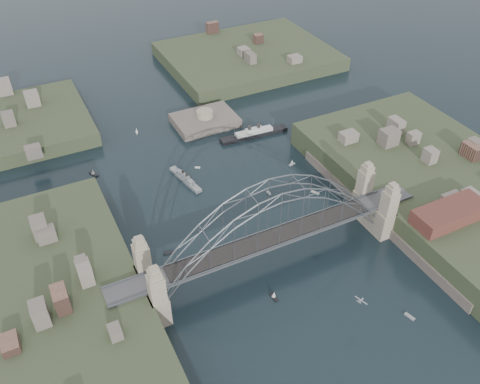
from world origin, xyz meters
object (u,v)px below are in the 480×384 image
(bridge, at_px, (273,226))
(naval_cruiser_near, at_px, (185,179))
(wharf_shed, at_px, (450,214))
(naval_cruiser_far, at_px, (86,121))
(fort_island, at_px, (205,125))
(ocean_liner, at_px, (254,134))

(bridge, xyz_separation_m, naval_cruiser_near, (-7.03, 41.69, -11.61))
(wharf_shed, relative_size, naval_cruiser_near, 1.30)
(bridge, relative_size, wharf_shed, 4.20)
(naval_cruiser_far, bearing_deg, bridge, -73.65)
(wharf_shed, bearing_deg, naval_cruiser_far, 124.13)
(bridge, distance_m, wharf_shed, 46.23)
(fort_island, relative_size, ocean_liner, 0.89)
(naval_cruiser_far, xyz_separation_m, ocean_liner, (50.24, -34.96, 0.11))
(fort_island, bearing_deg, bridge, -99.73)
(naval_cruiser_near, distance_m, naval_cruiser_far, 51.78)
(naval_cruiser_near, relative_size, ocean_liner, 0.62)
(naval_cruiser_far, bearing_deg, wharf_shed, -55.87)
(bridge, distance_m, fort_island, 72.14)
(ocean_liner, bearing_deg, bridge, -113.59)
(bridge, relative_size, ocean_liner, 3.40)
(naval_cruiser_far, distance_m, ocean_liner, 61.21)
(naval_cruiser_far, height_order, ocean_liner, ocean_liner)
(wharf_shed, bearing_deg, fort_island, 110.85)
(fort_island, relative_size, wharf_shed, 1.10)
(bridge, xyz_separation_m, ocean_liner, (23.92, 54.78, -11.39))
(naval_cruiser_near, bearing_deg, fort_island, 56.09)
(bridge, bearing_deg, ocean_liner, 66.41)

